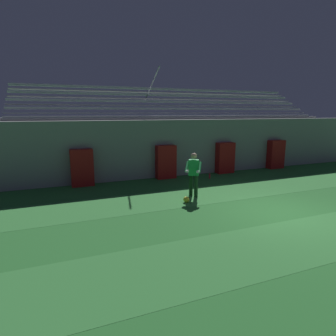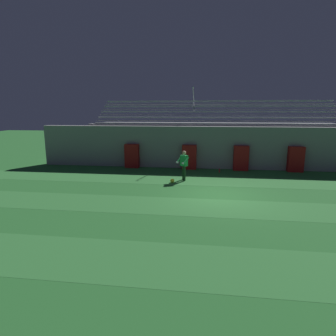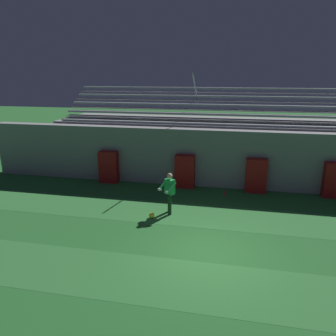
{
  "view_description": "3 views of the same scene",
  "coord_description": "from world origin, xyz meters",
  "px_view_note": "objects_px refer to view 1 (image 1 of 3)",
  "views": [
    {
      "loc": [
        -6.54,
        -6.48,
        3.16
      ],
      "look_at": [
        -2.77,
        2.96,
        1.14
      ],
      "focal_mm": 30.0,
      "sensor_mm": 36.0,
      "label": 1
    },
    {
      "loc": [
        -0.72,
        -12.46,
        3.8
      ],
      "look_at": [
        -2.58,
        1.9,
        0.86
      ],
      "focal_mm": 30.0,
      "sensor_mm": 36.0,
      "label": 2
    },
    {
      "loc": [
        0.55,
        -9.07,
        5.4
      ],
      "look_at": [
        -2.02,
        3.57,
        1.64
      ],
      "focal_mm": 35.0,
      "sensor_mm": 36.0,
      "label": 3
    }
  ],
  "objects_px": {
    "padding_pillar_far_right": "(276,154)",
    "water_bottle": "(210,176)",
    "padding_pillar_gate_right": "(225,158)",
    "padding_pillar_far_left": "(82,168)",
    "padding_pillar_gate_left": "(166,162)",
    "soccer_ball": "(186,199)",
    "goalkeeper": "(194,172)"
  },
  "relations": [
    {
      "from": "padding_pillar_far_right",
      "to": "water_bottle",
      "type": "distance_m",
      "value": 4.91
    },
    {
      "from": "padding_pillar_gate_right",
      "to": "padding_pillar_far_left",
      "type": "xyz_separation_m",
      "value": [
        -7.25,
        0.0,
        0.0
      ]
    },
    {
      "from": "padding_pillar_gate_left",
      "to": "padding_pillar_far_left",
      "type": "bearing_deg",
      "value": 180.0
    },
    {
      "from": "soccer_ball",
      "to": "water_bottle",
      "type": "relative_size",
      "value": 0.92
    },
    {
      "from": "padding_pillar_gate_right",
      "to": "padding_pillar_gate_left",
      "type": "bearing_deg",
      "value": 180.0
    },
    {
      "from": "padding_pillar_far_right",
      "to": "soccer_ball",
      "type": "relative_size",
      "value": 7.3
    },
    {
      "from": "soccer_ball",
      "to": "water_bottle",
      "type": "distance_m",
      "value": 3.96
    },
    {
      "from": "padding_pillar_gate_left",
      "to": "padding_pillar_gate_right",
      "type": "xyz_separation_m",
      "value": [
        3.35,
        0.0,
        0.0
      ]
    },
    {
      "from": "padding_pillar_far_left",
      "to": "goalkeeper",
      "type": "height_order",
      "value": "goalkeeper"
    },
    {
      "from": "padding_pillar_far_right",
      "to": "soccer_ball",
      "type": "distance_m",
      "value": 8.38
    },
    {
      "from": "padding_pillar_far_left",
      "to": "soccer_ball",
      "type": "relative_size",
      "value": 7.3
    },
    {
      "from": "padding_pillar_far_right",
      "to": "padding_pillar_far_left",
      "type": "bearing_deg",
      "value": 180.0
    },
    {
      "from": "goalkeeper",
      "to": "water_bottle",
      "type": "bearing_deg",
      "value": 48.43
    },
    {
      "from": "padding_pillar_gate_left",
      "to": "water_bottle",
      "type": "bearing_deg",
      "value": -23.35
    },
    {
      "from": "padding_pillar_gate_right",
      "to": "padding_pillar_far_right",
      "type": "distance_m",
      "value": 3.39
    },
    {
      "from": "padding_pillar_far_right",
      "to": "goalkeeper",
      "type": "bearing_deg",
      "value": -155.08
    },
    {
      "from": "padding_pillar_far_right",
      "to": "soccer_ball",
      "type": "height_order",
      "value": "padding_pillar_far_right"
    },
    {
      "from": "padding_pillar_far_right",
      "to": "goalkeeper",
      "type": "xyz_separation_m",
      "value": [
        -6.87,
        -3.19,
        0.15
      ]
    },
    {
      "from": "soccer_ball",
      "to": "padding_pillar_gate_right",
      "type": "bearing_deg",
      "value": 43.02
    },
    {
      "from": "padding_pillar_gate_right",
      "to": "padding_pillar_far_left",
      "type": "bearing_deg",
      "value": 180.0
    },
    {
      "from": "goalkeeper",
      "to": "soccer_ball",
      "type": "relative_size",
      "value": 7.59
    },
    {
      "from": "soccer_ball",
      "to": "padding_pillar_gate_left",
      "type": "bearing_deg",
      "value": 79.54
    },
    {
      "from": "padding_pillar_gate_right",
      "to": "padding_pillar_far_right",
      "type": "bearing_deg",
      "value": 0.0
    },
    {
      "from": "padding_pillar_far_right",
      "to": "goalkeeper",
      "type": "relative_size",
      "value": 0.96
    },
    {
      "from": "goalkeeper",
      "to": "padding_pillar_gate_right",
      "type": "bearing_deg",
      "value": 42.55
    },
    {
      "from": "goalkeeper",
      "to": "soccer_ball",
      "type": "height_order",
      "value": "goalkeeper"
    },
    {
      "from": "padding_pillar_far_left",
      "to": "soccer_ball",
      "type": "xyz_separation_m",
      "value": [
        3.2,
        -3.78,
        -0.69
      ]
    },
    {
      "from": "water_bottle",
      "to": "padding_pillar_far_left",
      "type": "bearing_deg",
      "value": 171.79
    },
    {
      "from": "padding_pillar_gate_left",
      "to": "padding_pillar_far_right",
      "type": "distance_m",
      "value": 6.75
    },
    {
      "from": "padding_pillar_far_left",
      "to": "padding_pillar_far_right",
      "type": "distance_m",
      "value": 10.65
    },
    {
      "from": "padding_pillar_far_right",
      "to": "goalkeeper",
      "type": "height_order",
      "value": "goalkeeper"
    },
    {
      "from": "padding_pillar_gate_left",
      "to": "padding_pillar_far_right",
      "type": "xyz_separation_m",
      "value": [
        6.75,
        0.0,
        0.0
      ]
    }
  ]
}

